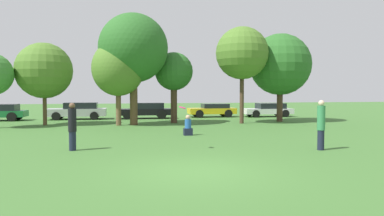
% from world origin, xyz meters
% --- Properties ---
extents(ground_plane, '(120.00, 120.00, 0.00)m').
position_xyz_m(ground_plane, '(0.00, 0.00, 0.00)').
color(ground_plane, '#3D6B2D').
extents(person_thrower, '(0.30, 0.30, 1.77)m').
position_xyz_m(person_thrower, '(-3.76, 4.32, 0.91)').
color(person_thrower, '#191E33').
rests_on(person_thrower, ground).
extents(person_catcher, '(0.29, 0.29, 1.86)m').
position_xyz_m(person_catcher, '(5.30, 2.53, 0.96)').
color(person_catcher, '#191E33').
rests_on(person_catcher, ground).
extents(frisbee, '(0.27, 0.27, 0.12)m').
position_xyz_m(frisbee, '(0.25, 3.61, 1.59)').
color(frisbee, '#F21E72').
extents(bystander_sitting, '(0.43, 0.35, 1.02)m').
position_xyz_m(bystander_sitting, '(1.33, 7.99, 0.42)').
color(bystander_sitting, '#191E33').
rests_on(bystander_sitting, ground).
extents(tree_1, '(3.63, 3.63, 5.39)m').
position_xyz_m(tree_1, '(-6.79, 15.29, 3.56)').
color(tree_1, brown).
rests_on(tree_1, ground).
extents(tree_2, '(3.37, 3.37, 5.51)m').
position_xyz_m(tree_2, '(-2.06, 14.10, 3.69)').
color(tree_2, brown).
rests_on(tree_2, ground).
extents(tree_3, '(4.54, 4.54, 7.34)m').
position_xyz_m(tree_3, '(-1.07, 14.32, 5.03)').
color(tree_3, brown).
rests_on(tree_3, ground).
extents(tree_4, '(2.68, 2.68, 4.96)m').
position_xyz_m(tree_4, '(1.77, 15.28, 3.56)').
color(tree_4, '#473323').
rests_on(tree_4, ground).
extents(tree_5, '(3.62, 3.62, 6.66)m').
position_xyz_m(tree_5, '(6.30, 13.89, 4.83)').
color(tree_5, '#473323').
rests_on(tree_5, ground).
extents(tree_6, '(4.49, 4.49, 6.44)m').
position_xyz_m(tree_6, '(9.58, 14.80, 4.18)').
color(tree_6, '#473323').
rests_on(tree_6, ground).
extents(parked_car_silver, '(4.61, 2.06, 1.34)m').
position_xyz_m(parked_car_silver, '(-5.23, 20.15, 0.70)').
color(parked_car_silver, '#B2B2B7').
rests_on(parked_car_silver, ground).
extents(parked_car_black, '(4.49, 1.97, 1.29)m').
position_xyz_m(parked_car_black, '(0.12, 19.90, 0.69)').
color(parked_car_black, black).
rests_on(parked_car_black, ground).
extents(parked_car_yellow, '(4.11, 1.97, 1.16)m').
position_xyz_m(parked_car_yellow, '(6.00, 20.47, 0.63)').
color(parked_car_yellow, gold).
rests_on(parked_car_yellow, ground).
extents(parked_car_white, '(4.38, 1.94, 1.20)m').
position_xyz_m(parked_car_white, '(10.91, 19.80, 0.63)').
color(parked_car_white, silver).
rests_on(parked_car_white, ground).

